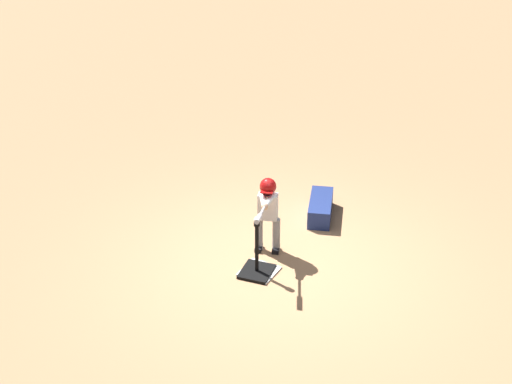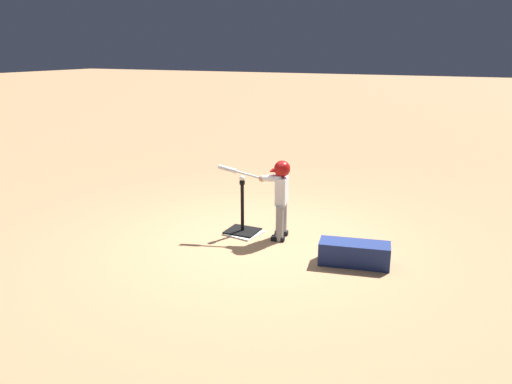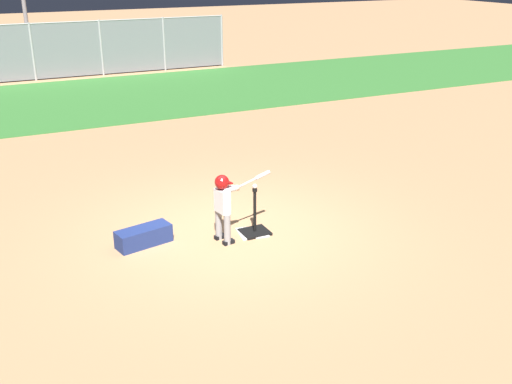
{
  "view_description": "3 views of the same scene",
  "coord_description": "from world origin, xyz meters",
  "px_view_note": "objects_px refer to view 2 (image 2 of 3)",
  "views": [
    {
      "loc": [
        7.43,
        2.38,
        5.3
      ],
      "look_at": [
        -0.37,
        -0.5,
        0.82
      ],
      "focal_mm": 50.0,
      "sensor_mm": 36.0,
      "label": 1
    },
    {
      "loc": [
        -2.75,
        5.65,
        2.52
      ],
      "look_at": [
        0.11,
        -0.35,
        0.6
      ],
      "focal_mm": 35.0,
      "sensor_mm": 36.0,
      "label": 2
    },
    {
      "loc": [
        -3.49,
        -8.03,
        4.08
      ],
      "look_at": [
        0.3,
        -0.23,
        0.69
      ],
      "focal_mm": 42.0,
      "sensor_mm": 36.0,
      "label": 3
    }
  ],
  "objects_px": {
    "equipment_bag": "(354,253)",
    "batter_child": "(279,190)",
    "batting_tee": "(242,226)",
    "baseball": "(242,178)"
  },
  "relations": [
    {
      "from": "baseball",
      "to": "equipment_bag",
      "type": "bearing_deg",
      "value": 167.66
    },
    {
      "from": "batting_tee",
      "to": "batter_child",
      "type": "xyz_separation_m",
      "value": [
        -0.53,
        -0.05,
        0.58
      ]
    },
    {
      "from": "batter_child",
      "to": "equipment_bag",
      "type": "height_order",
      "value": "batter_child"
    },
    {
      "from": "batter_child",
      "to": "equipment_bag",
      "type": "relative_size",
      "value": 1.3
    },
    {
      "from": "batter_child",
      "to": "baseball",
      "type": "distance_m",
      "value": 0.55
    },
    {
      "from": "equipment_bag",
      "to": "batter_child",
      "type": "bearing_deg",
      "value": -31.37
    },
    {
      "from": "baseball",
      "to": "batter_child",
      "type": "bearing_deg",
      "value": -174.93
    },
    {
      "from": "batting_tee",
      "to": "baseball",
      "type": "relative_size",
      "value": 10.32
    },
    {
      "from": "batter_child",
      "to": "baseball",
      "type": "relative_size",
      "value": 14.73
    },
    {
      "from": "baseball",
      "to": "batting_tee",
      "type": "bearing_deg",
      "value": 135.0
    }
  ]
}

